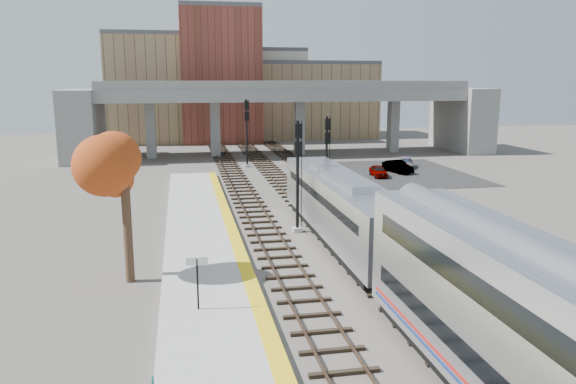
{
  "coord_description": "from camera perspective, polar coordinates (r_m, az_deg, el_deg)",
  "views": [
    {
      "loc": [
        -8.35,
        -27.16,
        9.85
      ],
      "look_at": [
        -1.55,
        8.31,
        2.5
      ],
      "focal_mm": 35.0,
      "sensor_mm": 36.0,
      "label": 1
    }
  ],
  "objects": [
    {
      "name": "overpass",
      "position": [
        73.49,
        -0.43,
        8.35
      ],
      "size": [
        54.0,
        12.0,
        9.5
      ],
      "color": "slate",
      "rests_on": "ground"
    },
    {
      "name": "tree",
      "position": [
        27.71,
        -16.32,
        2.2
      ],
      "size": [
        3.6,
        3.6,
        7.54
      ],
      "color": "#382619",
      "rests_on": "ground"
    },
    {
      "name": "parking_lot",
      "position": [
        60.33,
        11.06,
        1.91
      ],
      "size": [
        14.0,
        18.0,
        0.04
      ],
      "primitive_type": "cube",
      "color": "black",
      "rests_on": "ground"
    },
    {
      "name": "locomotive",
      "position": [
        34.02,
        5.39,
        -1.41
      ],
      "size": [
        3.02,
        19.05,
        4.1
      ],
      "color": "#A8AAB2",
      "rests_on": "ground"
    },
    {
      "name": "car_c",
      "position": [
        63.77,
        11.85,
        2.92
      ],
      "size": [
        3.03,
        4.18,
        1.12
      ],
      "primitive_type": "imported",
      "rotation": [
        0.0,
        0.0,
        -0.43
      ],
      "color": "#99999E",
      "rests_on": "parking_lot"
    },
    {
      "name": "tracks",
      "position": [
        41.89,
        2.26,
        -2.0
      ],
      "size": [
        10.7,
        95.0,
        0.25
      ],
      "color": "black",
      "rests_on": "ground"
    },
    {
      "name": "signal_mast_mid",
      "position": [
        44.81,
        3.95,
        3.18
      ],
      "size": [
        0.6,
        0.64,
        6.89
      ],
      "color": "#9E9E99",
      "rests_on": "ground"
    },
    {
      "name": "buildings_far",
      "position": [
        94.25,
        -5.08,
        10.26
      ],
      "size": [
        43.0,
        21.0,
        20.6
      ],
      "color": "#927D55",
      "rests_on": "ground"
    },
    {
      "name": "yellow_strip",
      "position": [
        28.93,
        -4.33,
        -7.69
      ],
      "size": [
        0.7,
        60.0,
        0.01
      ],
      "primitive_type": "cube",
      "color": "yellow",
      "rests_on": "platform"
    },
    {
      "name": "platform",
      "position": [
        28.86,
        -8.12,
        -8.21
      ],
      "size": [
        4.5,
        60.0,
        0.35
      ],
      "primitive_type": "cube",
      "color": "#9E9E99",
      "rests_on": "ground"
    },
    {
      "name": "ground",
      "position": [
        30.08,
        5.95,
        -7.68
      ],
      "size": [
        160.0,
        160.0,
        0.0
      ],
      "primitive_type": "plane",
      "color": "#47423D",
      "rests_on": "ground"
    },
    {
      "name": "station_sign",
      "position": [
        23.72,
        -9.21,
        -8.04
      ],
      "size": [
        0.9,
        0.09,
        2.27
      ],
      "rotation": [
        0.0,
        0.0,
        -0.05
      ],
      "color": "black",
      "rests_on": "platform"
    },
    {
      "name": "signal_mast_near",
      "position": [
        35.82,
        1.0,
        1.49
      ],
      "size": [
        0.6,
        0.64,
        7.23
      ],
      "color": "#9E9E99",
      "rests_on": "ground"
    },
    {
      "name": "signal_mast_far",
      "position": [
        62.95,
        -4.21,
        5.99
      ],
      "size": [
        0.6,
        0.64,
        7.56
      ],
      "color": "#9E9E99",
      "rests_on": "ground"
    },
    {
      "name": "car_b",
      "position": [
        60.34,
        11.07,
        2.55
      ],
      "size": [
        2.35,
        4.15,
        1.29
      ],
      "primitive_type": "imported",
      "rotation": [
        0.0,
        0.0,
        0.27
      ],
      "color": "#99999E",
      "rests_on": "parking_lot"
    },
    {
      "name": "car_a",
      "position": [
        57.5,
        9.17,
        2.12
      ],
      "size": [
        1.7,
        3.52,
        1.16
      ],
      "primitive_type": "imported",
      "rotation": [
        0.0,
        0.0,
        -0.1
      ],
      "color": "#99999E",
      "rests_on": "parking_lot"
    }
  ]
}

